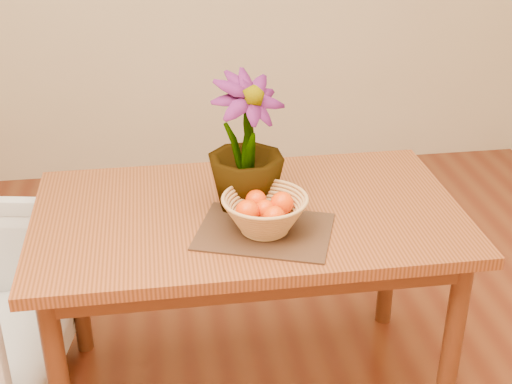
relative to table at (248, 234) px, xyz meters
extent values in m
cube|color=brown|center=(0.00, 0.00, 0.07)|extent=(1.40, 0.80, 0.04)
cube|color=#4C2511|center=(0.00, 0.00, 0.01)|extent=(1.28, 0.68, 0.08)
cylinder|color=#4C2511|center=(0.62, -0.32, -0.31)|extent=(0.06, 0.06, 0.71)
cylinder|color=#4C2511|center=(-0.62, 0.32, -0.31)|extent=(0.06, 0.06, 0.71)
cylinder|color=#4C2511|center=(0.62, 0.32, -0.31)|extent=(0.06, 0.06, 0.71)
cube|color=#391F14|center=(0.03, -0.15, 0.09)|extent=(0.49, 0.42, 0.01)
cylinder|color=tan|center=(0.03, -0.15, 0.10)|extent=(0.13, 0.13, 0.01)
sphere|color=#E95003|center=(0.03, -0.15, 0.17)|extent=(0.06, 0.06, 0.06)
sphere|color=#E95003|center=(0.09, -0.13, 0.18)|extent=(0.07, 0.07, 0.07)
sphere|color=#E95003|center=(0.01, -0.09, 0.17)|extent=(0.07, 0.07, 0.07)
sphere|color=#E95003|center=(-0.03, -0.17, 0.18)|extent=(0.07, 0.07, 0.07)
sphere|color=#E95003|center=(0.05, -0.20, 0.17)|extent=(0.07, 0.07, 0.07)
imported|color=#1D4E16|center=(0.00, 0.03, 0.31)|extent=(0.34, 0.34, 0.45)
camera|label=1|loc=(-0.28, -2.03, 1.20)|focal=50.00mm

